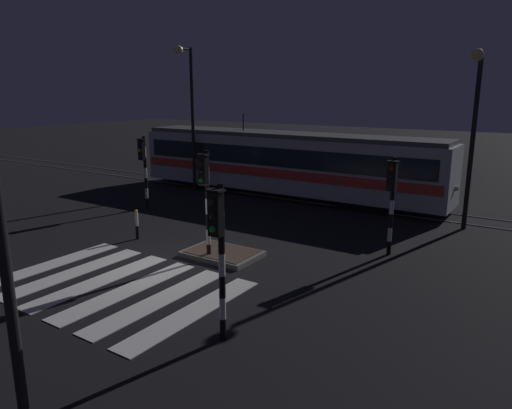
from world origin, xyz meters
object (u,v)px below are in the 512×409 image
at_px(traffic_light_corner_far_left, 143,162).
at_px(bollard_island_edge, 137,224).
at_px(street_lamp_trackside_right, 474,118).
at_px(traffic_light_median_centre, 205,189).
at_px(street_lamp_trackside_left, 189,102).
at_px(traffic_light_corner_near_right, 219,241).
at_px(tram, 284,162).
at_px(traffic_light_corner_far_right, 392,192).

relative_size(traffic_light_corner_far_left, bollard_island_edge, 2.98).
height_order(street_lamp_trackside_right, bollard_island_edge, street_lamp_trackside_right).
distance_m(traffic_light_median_centre, street_lamp_trackside_left, 11.17).
height_order(traffic_light_corner_near_right, traffic_light_median_centre, traffic_light_median_centre).
distance_m(traffic_light_corner_far_left, street_lamp_trackside_left, 4.92).
distance_m(traffic_light_corner_near_right, traffic_light_corner_far_left, 12.68).
relative_size(street_lamp_trackside_left, tram, 0.45).
bearing_deg(street_lamp_trackside_left, traffic_light_corner_near_right, -47.12).
distance_m(traffic_light_corner_near_right, traffic_light_median_centre, 5.15).
relative_size(traffic_light_corner_far_right, tram, 0.19).
relative_size(traffic_light_corner_far_left, street_lamp_trackside_right, 0.49).
xyz_separation_m(street_lamp_trackside_right, tram, (-9.01, 1.72, -2.55)).
bearing_deg(tram, traffic_light_median_centre, -73.86).
distance_m(traffic_light_median_centre, tram, 10.16).
height_order(traffic_light_corner_far_left, tram, tram).
relative_size(street_lamp_trackside_right, tram, 0.40).
height_order(traffic_light_corner_far_left, bollard_island_edge, traffic_light_corner_far_left).
bearing_deg(street_lamp_trackside_right, traffic_light_corner_far_left, -161.82).
xyz_separation_m(traffic_light_corner_near_right, street_lamp_trackside_right, (2.74, 11.84, 2.02)).
bearing_deg(traffic_light_median_centre, street_lamp_trackside_right, 52.33).
bearing_deg(bollard_island_edge, street_lamp_trackside_left, 117.40).
bearing_deg(bollard_island_edge, traffic_light_corner_far_left, 132.32).
height_order(traffic_light_corner_far_right, bollard_island_edge, traffic_light_corner_far_right).
relative_size(traffic_light_median_centre, street_lamp_trackside_left, 0.47).
relative_size(traffic_light_median_centre, traffic_light_corner_far_right, 1.08).
bearing_deg(traffic_light_median_centre, traffic_light_corner_far_left, 150.37).
xyz_separation_m(traffic_light_corner_near_right, traffic_light_corner_far_right, (1.24, 7.42, -0.14)).
bearing_deg(traffic_light_corner_far_left, tram, 57.04).
bearing_deg(traffic_light_corner_near_right, bollard_island_edge, 149.24).
xyz_separation_m(traffic_light_corner_near_right, tram, (-6.28, 13.56, -0.53)).
relative_size(traffic_light_corner_far_left, traffic_light_corner_far_right, 1.03).
xyz_separation_m(traffic_light_median_centre, street_lamp_trackside_right, (6.19, 8.02, 1.98)).
relative_size(traffic_light_corner_far_left, tram, 0.20).
height_order(street_lamp_trackside_right, tram, street_lamp_trackside_right).
height_order(tram, bollard_island_edge, tram).
bearing_deg(traffic_light_corner_near_right, traffic_light_median_centre, 132.14).
height_order(traffic_light_corner_near_right, bollard_island_edge, traffic_light_corner_near_right).
relative_size(traffic_light_median_centre, bollard_island_edge, 3.15).
distance_m(street_lamp_trackside_left, tram, 5.80).
xyz_separation_m(traffic_light_corner_near_right, traffic_light_median_centre, (-3.46, 3.82, 0.04)).
relative_size(traffic_light_corner_far_left, street_lamp_trackside_left, 0.44).
xyz_separation_m(traffic_light_corner_near_right, bollard_island_edge, (-6.98, 4.15, -1.72)).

